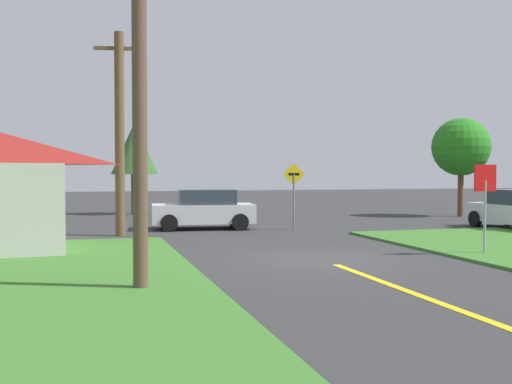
# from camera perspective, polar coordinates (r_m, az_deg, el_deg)

# --- Properties ---
(ground_plane) EXTENTS (120.00, 120.00, 0.00)m
(ground_plane) POSITION_cam_1_polar(r_m,az_deg,el_deg) (16.35, 6.13, -6.33)
(ground_plane) COLOR #333333
(stop_sign) EXTENTS (0.75, 0.10, 2.54)m
(stop_sign) POSITION_cam_1_polar(r_m,az_deg,el_deg) (18.04, 20.76, 0.04)
(stop_sign) COLOR #9EA0A8
(stop_sign) RESTS_ON ground
(car_approaching_junction) EXTENTS (4.31, 2.52, 1.62)m
(car_approaching_junction) POSITION_cam_1_polar(r_m,az_deg,el_deg) (24.93, -4.92, -1.64)
(car_approaching_junction) COLOR silver
(car_approaching_junction) RESTS_ON ground
(utility_pole_near) EXTENTS (1.80, 0.30, 9.31)m
(utility_pole_near) POSITION_cam_1_polar(r_m,az_deg,el_deg) (12.26, -10.93, 13.35)
(utility_pole_near) COLOR brown
(utility_pole_near) RESTS_ON ground
(utility_pole_mid) EXTENTS (1.80, 0.39, 7.42)m
(utility_pole_mid) POSITION_cam_1_polar(r_m,az_deg,el_deg) (22.70, -12.71, 5.53)
(utility_pole_mid) COLOR brown
(utility_pole_mid) RESTS_ON ground
(direction_sign) EXTENTS (0.90, 0.15, 2.70)m
(direction_sign) POSITION_cam_1_polar(r_m,az_deg,el_deg) (24.45, 3.59, 0.35)
(direction_sign) COLOR slate
(direction_sign) RESTS_ON ground
(oak_tree_left) EXTENTS (3.03, 3.03, 5.18)m
(oak_tree_left) POSITION_cam_1_polar(r_m,az_deg,el_deg) (33.65, 18.74, 4.01)
(oak_tree_left) COLOR brown
(oak_tree_left) RESTS_ON ground
(pine_tree_center) EXTENTS (2.57, 2.57, 5.05)m
(pine_tree_center) POSITION_cam_1_polar(r_m,az_deg,el_deg) (34.11, -11.37, 3.96)
(pine_tree_center) COLOR brown
(pine_tree_center) RESTS_ON ground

